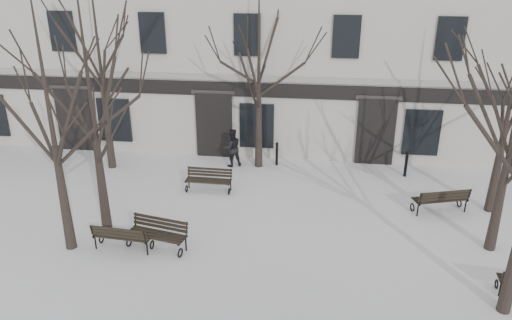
% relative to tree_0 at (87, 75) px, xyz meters
% --- Properties ---
extents(ground, '(100.00, 100.00, 0.00)m').
position_rel_tree_0_xyz_m(ground, '(5.70, -1.00, -5.20)').
color(ground, white).
rests_on(ground, ground).
extents(building, '(40.40, 10.20, 11.40)m').
position_rel_tree_0_xyz_m(building, '(5.70, 11.96, 0.31)').
color(building, '#BCB6AE').
rests_on(building, ground).
extents(tree_0, '(5.82, 5.82, 8.32)m').
position_rel_tree_0_xyz_m(tree_0, '(0.00, 0.00, 0.00)').
color(tree_0, black).
rests_on(tree_0, ground).
extents(tree_1, '(5.62, 5.62, 8.04)m').
position_rel_tree_0_xyz_m(tree_1, '(-0.71, -1.12, -0.18)').
color(tree_1, black).
rests_on(tree_1, ground).
extents(tree_4, '(6.05, 6.05, 8.64)m').
position_rel_tree_0_xyz_m(tree_4, '(-1.91, 5.10, 0.20)').
color(tree_4, black).
rests_on(tree_4, ground).
extents(tree_5, '(5.47, 5.47, 7.81)m').
position_rel_tree_0_xyz_m(tree_5, '(4.30, 6.00, -0.32)').
color(tree_5, black).
rests_on(tree_5, ground).
extents(bench_0, '(1.98, 1.07, 0.95)m').
position_rel_tree_0_xyz_m(bench_0, '(1.99, -0.78, -4.68)').
color(bench_0, black).
rests_on(bench_0, ground).
extents(bench_1, '(1.84, 0.79, 0.90)m').
position_rel_tree_0_xyz_m(bench_1, '(0.95, -1.06, -4.71)').
color(bench_1, black).
rests_on(bench_1, ground).
extents(bench_3, '(1.76, 0.67, 0.88)m').
position_rel_tree_0_xyz_m(bench_3, '(2.69, 3.37, -4.72)').
color(bench_3, black).
rests_on(bench_3, ground).
extents(bench_4, '(2.00, 1.21, 0.96)m').
position_rel_tree_0_xyz_m(bench_4, '(11.14, 2.67, -4.68)').
color(bench_4, black).
rests_on(bench_4, ground).
extents(bollard_a, '(0.13, 0.13, 1.05)m').
position_rel_tree_0_xyz_m(bollard_a, '(5.06, 6.21, -4.64)').
color(bollard_a, black).
rests_on(bollard_a, ground).
extents(bollard_b, '(0.14, 0.14, 1.10)m').
position_rel_tree_0_xyz_m(bollard_b, '(10.39, 5.70, -4.61)').
color(bollard_b, black).
rests_on(bollard_b, ground).
extents(pedestrian_b, '(1.00, 0.92, 1.67)m').
position_rel_tree_0_xyz_m(pedestrian_b, '(3.17, 5.89, -5.20)').
color(pedestrian_b, black).
rests_on(pedestrian_b, ground).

